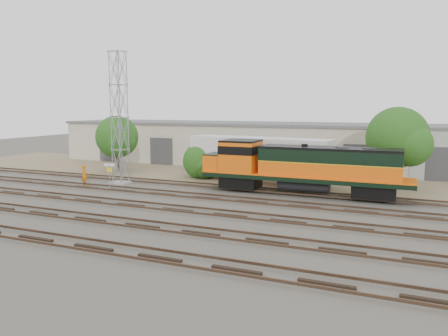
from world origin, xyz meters
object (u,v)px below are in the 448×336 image
at_px(worker, 84,175).
at_px(semi_trailer, 262,154).
at_px(signal_tower, 120,120).
at_px(locomotive, 300,167).

distance_m(worker, semi_trailer, 16.89).
bearing_deg(signal_tower, semi_trailer, 25.12).
xyz_separation_m(locomotive, worker, (-19.51, -3.61, -1.41)).
bearing_deg(semi_trailer, worker, -144.03).
relative_size(worker, semi_trailer, 0.14).
distance_m(locomotive, worker, 19.90).
distance_m(locomotive, semi_trailer, 6.61).
relative_size(signal_tower, worker, 6.28).
bearing_deg(signal_tower, locomotive, 4.16).
height_order(worker, semi_trailer, semi_trailer).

